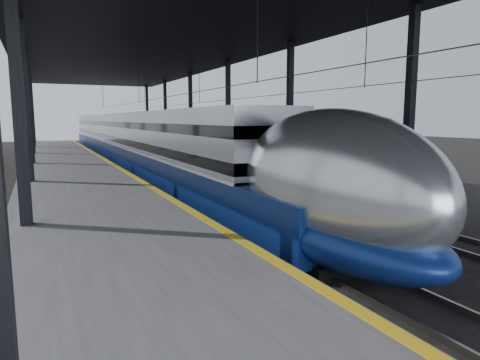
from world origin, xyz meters
TOP-DOWN VIEW (x-y plane):
  - ground at (0.00, 0.00)m, footprint 160.00×160.00m
  - platform at (-3.50, 20.00)m, footprint 6.00×80.00m
  - yellow_strip at (-0.70, 20.00)m, footprint 0.30×80.00m
  - rails at (4.50, 20.00)m, footprint 6.52×80.00m
  - canopy at (1.90, 20.00)m, footprint 18.00×75.00m
  - tgv_train at (2.00, 28.10)m, footprint 3.22×65.20m
  - second_train at (7.00, 35.29)m, footprint 2.77×56.05m

SIDE VIEW (x-z plane):
  - ground at x=0.00m, z-range 0.00..0.00m
  - rails at x=4.50m, z-range 0.00..0.16m
  - platform at x=-3.50m, z-range 0.00..1.00m
  - yellow_strip at x=-0.70m, z-range 1.00..1.01m
  - second_train at x=7.00m, z-range 0.02..3.84m
  - tgv_train at x=2.00m, z-range -0.15..4.47m
  - canopy at x=1.90m, z-range 4.38..13.85m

